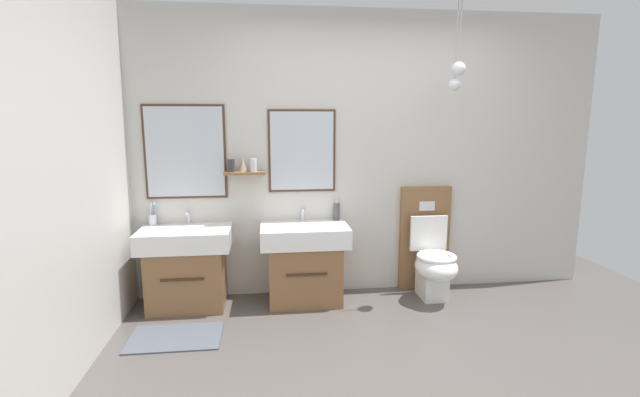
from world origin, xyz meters
TOP-DOWN VIEW (x-y plane):
  - ground_plane at (0.00, 0.00)m, footprint 5.63×4.64m
  - wall_back at (-0.02, 1.66)m, footprint 4.43×0.55m
  - wall_left at (-2.16, 0.00)m, footprint 0.12×3.44m
  - bath_mat at (-1.61, 0.79)m, footprint 0.68×0.44m
  - vanity_sink_left at (-1.61, 1.39)m, footprint 0.77×0.50m
  - tap_on_left_sink at (-1.61, 1.57)m, footprint 0.03×0.13m
  - vanity_sink_right at (-0.58, 1.39)m, footprint 0.77×0.50m
  - tap_on_right_sink at (-0.58, 1.57)m, footprint 0.03×0.13m
  - toilet at (0.59, 1.40)m, footprint 0.48×0.62m
  - toothbrush_cup at (-1.91, 1.56)m, footprint 0.07×0.07m
  - soap_dispenser at (-0.26, 1.57)m, footprint 0.06×0.06m

SIDE VIEW (x-z plane):
  - ground_plane at x=0.00m, z-range -0.10..0.00m
  - bath_mat at x=-1.61m, z-range 0.00..0.01m
  - vanity_sink_left at x=-1.61m, z-range 0.02..0.72m
  - vanity_sink_right at x=-0.58m, z-range 0.02..0.72m
  - toilet at x=0.59m, z-range -0.12..0.88m
  - toothbrush_cup at x=-1.91m, z-range 0.65..0.86m
  - tap_on_left_sink at x=-1.61m, z-range 0.71..0.83m
  - tap_on_right_sink at x=-0.58m, z-range 0.71..0.83m
  - soap_dispenser at x=-0.26m, z-range 0.69..0.88m
  - wall_left at x=-2.16m, z-range 0.00..2.59m
  - wall_back at x=-0.02m, z-range 0.00..2.59m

